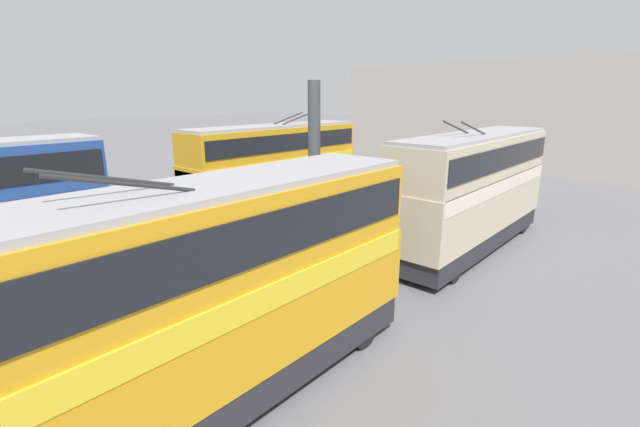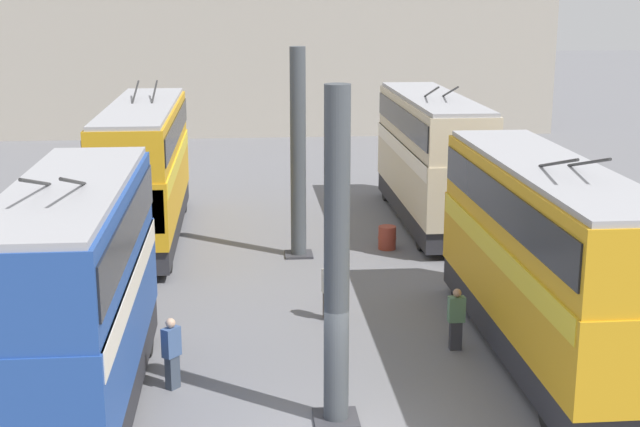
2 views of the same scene
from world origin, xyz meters
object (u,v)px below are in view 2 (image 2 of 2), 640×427
at_px(bus_right_far, 144,163).
at_px(bus_right_mid, 74,286).
at_px(person_by_right_row, 172,352).
at_px(bus_left_far, 431,151).
at_px(person_aisle_midway, 328,290).
at_px(oil_drum, 387,238).
at_px(bus_left_near, 546,249).
at_px(person_by_left_row, 456,318).

bearing_deg(bus_right_far, bus_right_mid, 180.00).
bearing_deg(person_by_right_row, bus_left_far, -81.29).
distance_m(bus_left_far, bus_right_far, 10.97).
xyz_separation_m(bus_right_far, person_aisle_midway, (-8.95, -5.85, -1.98)).
xyz_separation_m(bus_right_far, oil_drum, (-2.16, -8.63, -2.43)).
xyz_separation_m(bus_left_near, oil_drum, (9.86, 2.26, -2.38)).
bearing_deg(bus_right_mid, person_by_left_row, -72.65).
height_order(bus_left_far, bus_right_mid, bus_right_mid).
xyz_separation_m(bus_left_near, person_by_left_row, (0.62, 2.00, -1.93)).
height_order(bus_left_near, bus_right_mid, bus_right_mid).
distance_m(bus_right_mid, bus_right_far, 14.18).
bearing_deg(person_by_right_row, bus_right_far, -41.22).
relative_size(person_aisle_midway, oil_drum, 1.98).
distance_m(bus_left_near, person_aisle_midway, 6.20).
relative_size(bus_left_near, bus_right_far, 0.98).
bearing_deg(person_by_left_row, bus_left_far, 169.71).
xyz_separation_m(person_by_left_row, person_by_right_row, (-1.69, 7.03, 0.05)).
distance_m(bus_left_far, oil_drum, 4.85).
bearing_deg(oil_drum, bus_right_far, 75.94).
bearing_deg(person_aisle_midway, bus_right_mid, 29.29).
distance_m(bus_left_far, bus_right_mid, 18.97).
distance_m(bus_left_far, person_aisle_midway, 11.65).
distance_m(bus_right_mid, person_by_right_row, 2.94).
distance_m(person_aisle_midway, oil_drum, 7.35).
height_order(bus_left_near, oil_drum, bus_left_near).
height_order(bus_left_near, person_by_left_row, bus_left_near).
xyz_separation_m(bus_left_far, person_aisle_midway, (-10.32, 5.04, -2.00)).
relative_size(person_by_left_row, person_aisle_midway, 1.00).
bearing_deg(oil_drum, bus_left_far, -32.63).
bearing_deg(bus_left_near, person_aisle_midway, 58.66).
bearing_deg(person_by_left_row, person_by_right_row, -77.88).
xyz_separation_m(bus_right_mid, person_by_left_row, (2.78, -8.89, -2.04)).
relative_size(person_by_left_row, oil_drum, 1.97).
xyz_separation_m(bus_right_mid, person_aisle_midway, (5.22, -5.85, -2.04)).
relative_size(person_by_right_row, person_aisle_midway, 1.04).
bearing_deg(bus_left_near, bus_left_far, 0.00).
height_order(bus_right_far, oil_drum, bus_right_far).
bearing_deg(bus_right_far, oil_drum, -104.06).
relative_size(bus_right_mid, person_by_left_row, 5.57).
distance_m(bus_right_far, oil_drum, 9.22).
relative_size(bus_right_mid, bus_right_far, 0.81).
distance_m(bus_left_far, person_by_left_row, 13.07).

